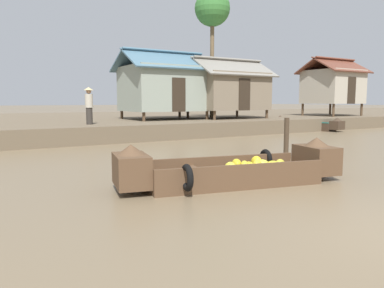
{
  "coord_description": "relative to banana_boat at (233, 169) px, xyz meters",
  "views": [
    {
      "loc": [
        -5.27,
        -1.88,
        1.79
      ],
      "look_at": [
        -0.33,
        6.34,
        0.67
      ],
      "focal_mm": 34.77,
      "sensor_mm": 36.0,
      "label": 1
    }
  ],
  "objects": [
    {
      "name": "stilt_house_mid_left",
      "position": [
        4.87,
        12.97,
        2.2
      ],
      "size": [
        4.99,
        4.08,
        3.91
      ],
      "color": "#4C3826",
      "rests_on": "riverbank_strip"
    },
    {
      "name": "riverbank_strip",
      "position": [
        0.45,
        18.52,
        0.03
      ],
      "size": [
        160.0,
        20.0,
        0.74
      ],
      "primitive_type": "cube",
      "color": "brown",
      "rests_on": "ground"
    },
    {
      "name": "palm_tree_near",
      "position": [
        7.96,
        12.59,
        6.78
      ],
      "size": [
        2.1,
        2.1,
        7.55
      ],
      "color": "brown",
      "rests_on": "riverbank_strip"
    },
    {
      "name": "stilt_house_right",
      "position": [
        17.47,
        11.36,
        2.5
      ],
      "size": [
        4.1,
        3.54,
        4.05
      ],
      "color": "#4C3826",
      "rests_on": "riverbank_strip"
    },
    {
      "name": "banana_boat",
      "position": [
        0.0,
        0.0,
        0.0
      ],
      "size": [
        5.07,
        2.1,
        0.94
      ],
      "color": "brown",
      "rests_on": "ground"
    },
    {
      "name": "vendor_person",
      "position": [
        -0.17,
        10.34,
        1.33
      ],
      "size": [
        0.44,
        0.44,
        1.66
      ],
      "color": "#332D28",
      "rests_on": "riverbank_strip"
    },
    {
      "name": "mooring_post",
      "position": [
        2.95,
        1.36,
        0.32
      ],
      "size": [
        0.14,
        0.14,
        1.31
      ],
      "primitive_type": "cylinder",
      "color": "#423323",
      "rests_on": "ground"
    },
    {
      "name": "fishing_skiff_distant",
      "position": [
        13.31,
        9.9,
        -0.03
      ],
      "size": [
        1.92,
        4.75,
        0.82
      ],
      "color": "#3D2D21",
      "rests_on": "ground"
    },
    {
      "name": "ground_plane",
      "position": [
        0.45,
        5.58,
        -0.33
      ],
      "size": [
        300.0,
        300.0,
        0.0
      ],
      "primitive_type": "plane",
      "color": "#726047"
    },
    {
      "name": "stilt_house_mid_right",
      "position": [
        8.77,
        12.13,
        2.09
      ],
      "size": [
        4.94,
        3.79,
        3.61
      ],
      "color": "#4C3826",
      "rests_on": "riverbank_strip"
    }
  ]
}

